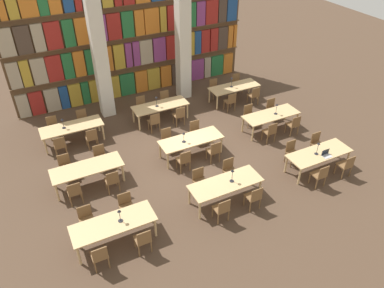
% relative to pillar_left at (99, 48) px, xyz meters
% --- Properties ---
extents(ground_plane, '(40.00, 40.00, 0.00)m').
position_rel_pillar_left_xyz_m(ground_plane, '(1.85, -4.30, -3.00)').
color(ground_plane, '#4C3828').
extents(bookshelf_bank, '(10.94, 0.35, 5.50)m').
position_rel_pillar_left_xyz_m(bookshelf_bank, '(1.85, 1.30, -0.39)').
color(bookshelf_bank, brown).
rests_on(bookshelf_bank, ground_plane).
extents(pillar_left, '(0.55, 0.55, 6.00)m').
position_rel_pillar_left_xyz_m(pillar_left, '(0.00, 0.00, 0.00)').
color(pillar_left, silver).
rests_on(pillar_left, ground_plane).
extents(pillar_center, '(0.55, 0.55, 6.00)m').
position_rel_pillar_left_xyz_m(pillar_center, '(3.70, 0.00, 0.00)').
color(pillar_center, silver).
rests_on(pillar_center, ground_plane).
extents(reading_table_0, '(2.34, 0.87, 0.73)m').
position_rel_pillar_left_xyz_m(reading_table_0, '(-1.83, -7.05, -2.34)').
color(reading_table_0, tan).
rests_on(reading_table_0, ground_plane).
extents(chair_0, '(0.42, 0.40, 0.89)m').
position_rel_pillar_left_xyz_m(chair_0, '(-2.43, -7.77, -2.52)').
color(chair_0, brown).
rests_on(chair_0, ground_plane).
extents(chair_1, '(0.42, 0.40, 0.89)m').
position_rel_pillar_left_xyz_m(chair_1, '(-2.43, -6.33, -2.52)').
color(chair_1, brown).
rests_on(chair_1, ground_plane).
extents(chair_2, '(0.42, 0.40, 0.89)m').
position_rel_pillar_left_xyz_m(chair_2, '(-1.23, -7.77, -2.52)').
color(chair_2, brown).
rests_on(chair_2, ground_plane).
extents(chair_3, '(0.42, 0.40, 0.89)m').
position_rel_pillar_left_xyz_m(chair_3, '(-1.23, -6.33, -2.52)').
color(chair_3, brown).
rests_on(chair_3, ground_plane).
extents(desk_lamp_0, '(0.14, 0.14, 0.43)m').
position_rel_pillar_left_xyz_m(desk_lamp_0, '(-1.62, -7.08, -1.98)').
color(desk_lamp_0, '#232328').
rests_on(desk_lamp_0, reading_table_0).
extents(reading_table_1, '(2.34, 0.87, 0.73)m').
position_rel_pillar_left_xyz_m(reading_table_1, '(1.81, -7.01, -2.34)').
color(reading_table_1, tan).
rests_on(reading_table_1, ground_plane).
extents(chair_4, '(0.42, 0.40, 0.89)m').
position_rel_pillar_left_xyz_m(chair_4, '(1.27, -7.73, -2.52)').
color(chair_4, brown).
rests_on(chair_4, ground_plane).
extents(chair_5, '(0.42, 0.40, 0.89)m').
position_rel_pillar_left_xyz_m(chair_5, '(1.27, -6.29, -2.52)').
color(chair_5, brown).
rests_on(chair_5, ground_plane).
extents(chair_6, '(0.42, 0.40, 0.89)m').
position_rel_pillar_left_xyz_m(chair_6, '(2.41, -7.73, -2.52)').
color(chair_6, brown).
rests_on(chair_6, ground_plane).
extents(chair_7, '(0.42, 0.40, 0.89)m').
position_rel_pillar_left_xyz_m(chair_7, '(2.41, -6.29, -2.52)').
color(chair_7, brown).
rests_on(chair_7, ground_plane).
extents(desk_lamp_1, '(0.14, 0.14, 0.48)m').
position_rel_pillar_left_xyz_m(desk_lamp_1, '(2.02, -7.03, -1.95)').
color(desk_lamp_1, '#232328').
rests_on(desk_lamp_1, reading_table_1).
extents(reading_table_2, '(2.34, 0.87, 0.73)m').
position_rel_pillar_left_xyz_m(reading_table_2, '(5.52, -7.11, -2.34)').
color(reading_table_2, tan).
rests_on(reading_table_2, ground_plane).
extents(chair_8, '(0.42, 0.40, 0.89)m').
position_rel_pillar_left_xyz_m(chair_8, '(4.96, -7.83, -2.52)').
color(chair_8, brown).
rests_on(chair_8, ground_plane).
extents(chair_9, '(0.42, 0.40, 0.89)m').
position_rel_pillar_left_xyz_m(chair_9, '(4.96, -6.39, -2.52)').
color(chair_9, brown).
rests_on(chair_9, ground_plane).
extents(chair_10, '(0.42, 0.40, 0.89)m').
position_rel_pillar_left_xyz_m(chair_10, '(6.12, -7.83, -2.52)').
color(chair_10, brown).
rests_on(chair_10, ground_plane).
extents(chair_11, '(0.42, 0.40, 0.89)m').
position_rel_pillar_left_xyz_m(chair_11, '(6.12, -6.39, -2.52)').
color(chair_11, brown).
rests_on(chair_11, ground_plane).
extents(desk_lamp_2, '(0.14, 0.14, 0.49)m').
position_rel_pillar_left_xyz_m(desk_lamp_2, '(5.38, -7.12, -1.94)').
color(desk_lamp_2, '#232328').
rests_on(desk_lamp_2, reading_table_2).
extents(laptop, '(0.32, 0.22, 0.21)m').
position_rel_pillar_left_xyz_m(laptop, '(5.61, -7.35, -2.23)').
color(laptop, silver).
rests_on(laptop, reading_table_2).
extents(reading_table_3, '(2.34, 0.87, 0.73)m').
position_rel_pillar_left_xyz_m(reading_table_3, '(-1.89, -4.30, -2.34)').
color(reading_table_3, tan).
rests_on(reading_table_3, ground_plane).
extents(chair_12, '(0.42, 0.40, 0.89)m').
position_rel_pillar_left_xyz_m(chair_12, '(-2.49, -5.02, -2.52)').
color(chair_12, brown).
rests_on(chair_12, ground_plane).
extents(chair_13, '(0.42, 0.40, 0.89)m').
position_rel_pillar_left_xyz_m(chair_13, '(-2.49, -3.58, -2.52)').
color(chair_13, brown).
rests_on(chair_13, ground_plane).
extents(chair_14, '(0.42, 0.40, 0.89)m').
position_rel_pillar_left_xyz_m(chair_14, '(-1.27, -5.02, -2.52)').
color(chair_14, brown).
rests_on(chair_14, ground_plane).
extents(chair_15, '(0.42, 0.40, 0.89)m').
position_rel_pillar_left_xyz_m(chair_15, '(-1.27, -3.58, -2.52)').
color(chair_15, brown).
rests_on(chair_15, ground_plane).
extents(reading_table_4, '(2.34, 0.87, 0.73)m').
position_rel_pillar_left_xyz_m(reading_table_4, '(1.91, -4.37, -2.34)').
color(reading_table_4, tan).
rests_on(reading_table_4, ground_plane).
extents(chair_16, '(0.42, 0.40, 0.89)m').
position_rel_pillar_left_xyz_m(chair_16, '(1.28, -5.09, -2.52)').
color(chair_16, brown).
rests_on(chair_16, ground_plane).
extents(chair_17, '(0.42, 0.40, 0.89)m').
position_rel_pillar_left_xyz_m(chair_17, '(1.28, -3.65, -2.52)').
color(chair_17, brown).
rests_on(chair_17, ground_plane).
extents(chair_18, '(0.42, 0.40, 0.89)m').
position_rel_pillar_left_xyz_m(chair_18, '(2.48, -5.09, -2.52)').
color(chair_18, brown).
rests_on(chair_18, ground_plane).
extents(chair_19, '(0.42, 0.40, 0.89)m').
position_rel_pillar_left_xyz_m(chair_19, '(2.48, -3.65, -2.52)').
color(chair_19, brown).
rests_on(chair_19, ground_plane).
extents(desk_lamp_3, '(0.14, 0.14, 0.41)m').
position_rel_pillar_left_xyz_m(desk_lamp_3, '(1.60, -4.42, -1.99)').
color(desk_lamp_3, '#232328').
rests_on(desk_lamp_3, reading_table_4).
extents(reading_table_5, '(2.34, 0.87, 0.73)m').
position_rel_pillar_left_xyz_m(reading_table_5, '(5.58, -4.25, -2.34)').
color(reading_table_5, tan).
rests_on(reading_table_5, ground_plane).
extents(chair_20, '(0.42, 0.40, 0.89)m').
position_rel_pillar_left_xyz_m(chair_20, '(5.04, -4.97, -2.52)').
color(chair_20, brown).
rests_on(chair_20, ground_plane).
extents(chair_21, '(0.42, 0.40, 0.89)m').
position_rel_pillar_left_xyz_m(chair_21, '(5.04, -3.53, -2.52)').
color(chair_21, brown).
rests_on(chair_21, ground_plane).
extents(chair_22, '(0.42, 0.40, 0.89)m').
position_rel_pillar_left_xyz_m(chair_22, '(6.19, -4.97, -2.52)').
color(chair_22, brown).
rests_on(chair_22, ground_plane).
extents(chair_23, '(0.42, 0.40, 0.89)m').
position_rel_pillar_left_xyz_m(chair_23, '(6.19, -3.53, -2.52)').
color(chair_23, brown).
rests_on(chair_23, ground_plane).
extents(desk_lamp_4, '(0.14, 0.14, 0.46)m').
position_rel_pillar_left_xyz_m(desk_lamp_4, '(5.76, -4.30, -1.96)').
color(desk_lamp_4, '#232328').
rests_on(desk_lamp_4, reading_table_5).
extents(reading_table_6, '(2.34, 0.87, 0.73)m').
position_rel_pillar_left_xyz_m(reading_table_6, '(-1.81, -1.55, -2.34)').
color(reading_table_6, tan).
rests_on(reading_table_6, ground_plane).
extents(chair_24, '(0.42, 0.40, 0.89)m').
position_rel_pillar_left_xyz_m(chair_24, '(-2.42, -2.27, -2.52)').
color(chair_24, brown).
rests_on(chair_24, ground_plane).
extents(chair_25, '(0.42, 0.40, 0.89)m').
position_rel_pillar_left_xyz_m(chair_25, '(-2.42, -0.83, -2.52)').
color(chair_25, brown).
rests_on(chair_25, ground_plane).
extents(chair_26, '(0.42, 0.40, 0.89)m').
position_rel_pillar_left_xyz_m(chair_26, '(-1.25, -2.27, -2.52)').
color(chair_26, brown).
rests_on(chair_26, ground_plane).
extents(chair_27, '(0.42, 0.40, 0.89)m').
position_rel_pillar_left_xyz_m(chair_27, '(-1.25, -0.83, -2.52)').
color(chair_27, brown).
rests_on(chair_27, ground_plane).
extents(desk_lamp_5, '(0.14, 0.14, 0.43)m').
position_rel_pillar_left_xyz_m(desk_lamp_5, '(-2.09, -1.55, -1.99)').
color(desk_lamp_5, '#232328').
rests_on(desk_lamp_5, reading_table_6).
extents(reading_table_7, '(2.34, 0.87, 0.73)m').
position_rel_pillar_left_xyz_m(reading_table_7, '(1.87, -1.56, -2.34)').
color(reading_table_7, tan).
rests_on(reading_table_7, ground_plane).
extents(chair_28, '(0.42, 0.40, 0.89)m').
position_rel_pillar_left_xyz_m(chair_28, '(1.30, -2.28, -2.52)').
color(chair_28, brown).
rests_on(chair_28, ground_plane).
extents(chair_29, '(0.42, 0.40, 0.89)m').
position_rel_pillar_left_xyz_m(chair_29, '(1.30, -0.84, -2.52)').
color(chair_29, brown).
rests_on(chair_29, ground_plane).
extents(chair_30, '(0.42, 0.40, 0.89)m').
position_rel_pillar_left_xyz_m(chair_30, '(2.41, -2.28, -2.52)').
color(chair_30, brown).
rests_on(chair_30, ground_plane).
extents(chair_31, '(0.42, 0.40, 0.89)m').
position_rel_pillar_left_xyz_m(chair_31, '(2.41, -0.84, -2.52)').
color(chair_31, brown).
rests_on(chair_31, ground_plane).
extents(desk_lamp_6, '(0.14, 0.14, 0.46)m').
position_rel_pillar_left_xyz_m(desk_lamp_6, '(1.71, -1.58, -1.96)').
color(desk_lamp_6, '#232328').
rests_on(desk_lamp_6, reading_table_7).
extents(reading_table_8, '(2.34, 0.87, 0.73)m').
position_rel_pillar_left_xyz_m(reading_table_8, '(5.56, -1.48, -2.34)').
color(reading_table_8, tan).
rests_on(reading_table_8, ground_plane).
extents(chair_32, '(0.42, 0.40, 0.89)m').
position_rel_pillar_left_xyz_m(chair_32, '(4.93, -2.20, -2.52)').
color(chair_32, brown).
rests_on(chair_32, ground_plane).
extents(chair_33, '(0.42, 0.40, 0.89)m').
position_rel_pillar_left_xyz_m(chair_33, '(4.93, -0.76, -2.52)').
color(chair_33, brown).
rests_on(chair_33, ground_plane).
extents(chair_34, '(0.42, 0.40, 0.89)m').
position_rel_pillar_left_xyz_m(chair_34, '(6.18, -2.20, -2.52)').
color(chair_34, brown).
rests_on(chair_34, ground_plane).
extents(chair_35, '(0.42, 0.40, 0.89)m').
position_rel_pillar_left_xyz_m(chair_35, '(6.18, -0.76, -2.52)').
color(chair_35, brown).
rests_on(chair_35, ground_plane).
extents(desk_lamp_7, '(0.14, 0.14, 0.48)m').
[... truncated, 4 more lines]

